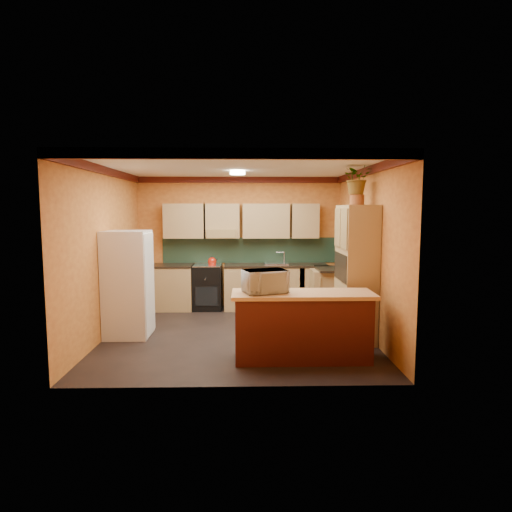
{
  "coord_description": "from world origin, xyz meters",
  "views": [
    {
      "loc": [
        0.15,
        -6.84,
        2.03
      ],
      "look_at": [
        0.31,
        0.45,
        1.24
      ],
      "focal_mm": 30.0,
      "sensor_mm": 36.0,
      "label": 1
    }
  ],
  "objects_px": {
    "fridge": "(128,284)",
    "breakfast_bar": "(302,328)",
    "microwave": "(265,281)",
    "base_cabinets_back": "(238,288)",
    "pantry": "(356,273)",
    "stove": "(208,287)"
  },
  "relations": [
    {
      "from": "fridge",
      "to": "microwave",
      "type": "bearing_deg",
      "value": -28.62
    },
    {
      "from": "pantry",
      "to": "stove",
      "type": "bearing_deg",
      "value": 139.81
    },
    {
      "from": "microwave",
      "to": "pantry",
      "type": "bearing_deg",
      "value": 13.26
    },
    {
      "from": "stove",
      "to": "fridge",
      "type": "height_order",
      "value": "fridge"
    },
    {
      "from": "fridge",
      "to": "pantry",
      "type": "distance_m",
      "value": 3.61
    },
    {
      "from": "microwave",
      "to": "fridge",
      "type": "bearing_deg",
      "value": 132.44
    },
    {
      "from": "fridge",
      "to": "pantry",
      "type": "relative_size",
      "value": 0.81
    },
    {
      "from": "stove",
      "to": "microwave",
      "type": "height_order",
      "value": "microwave"
    },
    {
      "from": "fridge",
      "to": "breakfast_bar",
      "type": "height_order",
      "value": "fridge"
    },
    {
      "from": "base_cabinets_back",
      "to": "fridge",
      "type": "distance_m",
      "value": 2.57
    },
    {
      "from": "stove",
      "to": "microwave",
      "type": "xyz_separation_m",
      "value": [
        1.04,
        -3.02,
        0.63
      ]
    },
    {
      "from": "pantry",
      "to": "microwave",
      "type": "bearing_deg",
      "value": -147.79
    },
    {
      "from": "stove",
      "to": "breakfast_bar",
      "type": "height_order",
      "value": "stove"
    },
    {
      "from": "breakfast_bar",
      "to": "stove",
      "type": "bearing_deg",
      "value": 117.12
    },
    {
      "from": "pantry",
      "to": "fridge",
      "type": "bearing_deg",
      "value": 175.97
    },
    {
      "from": "base_cabinets_back",
      "to": "microwave",
      "type": "xyz_separation_m",
      "value": [
        0.42,
        -3.02,
        0.64
      ]
    },
    {
      "from": "base_cabinets_back",
      "to": "pantry",
      "type": "xyz_separation_m",
      "value": [
        1.87,
        -2.11,
        0.61
      ]
    },
    {
      "from": "stove",
      "to": "breakfast_bar",
      "type": "relative_size",
      "value": 0.51
    },
    {
      "from": "stove",
      "to": "fridge",
      "type": "bearing_deg",
      "value": -120.77
    },
    {
      "from": "pantry",
      "to": "breakfast_bar",
      "type": "bearing_deg",
      "value": -135.91
    },
    {
      "from": "breakfast_bar",
      "to": "base_cabinets_back",
      "type": "bearing_deg",
      "value": 106.99
    },
    {
      "from": "fridge",
      "to": "microwave",
      "type": "xyz_separation_m",
      "value": [
        2.14,
        -1.17,
        0.23
      ]
    }
  ]
}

